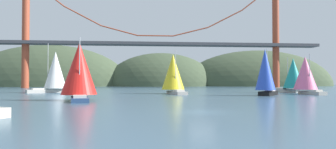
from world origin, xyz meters
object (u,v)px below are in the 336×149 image
(sailboat_blue_spinnaker, at_px, (265,72))
(sailboat_teal_sail, at_px, (293,74))
(sailboat_red_spinnaker, at_px, (79,70))
(sailboat_white_mainsail, at_px, (55,71))
(sailboat_pink_spinnaker, at_px, (306,74))
(sailboat_yellow_sail, at_px, (173,73))

(sailboat_blue_spinnaker, bearing_deg, sailboat_teal_sail, 46.44)
(sailboat_red_spinnaker, height_order, sailboat_white_mainsail, sailboat_white_mainsail)
(sailboat_white_mainsail, bearing_deg, sailboat_pink_spinnaker, -13.61)
(sailboat_yellow_sail, distance_m, sailboat_red_spinnaker, 26.65)
(sailboat_blue_spinnaker, bearing_deg, sailboat_yellow_sail, 148.81)
(sailboat_blue_spinnaker, relative_size, sailboat_white_mainsail, 0.78)
(sailboat_blue_spinnaker, distance_m, sailboat_teal_sail, 18.30)
(sailboat_pink_spinnaker, height_order, sailboat_teal_sail, sailboat_teal_sail)
(sailboat_pink_spinnaker, xyz_separation_m, sailboat_white_mainsail, (-56.71, 13.72, 0.92))
(sailboat_yellow_sail, relative_size, sailboat_teal_sail, 1.11)
(sailboat_pink_spinnaker, relative_size, sailboat_blue_spinnaker, 0.92)
(sailboat_red_spinnaker, xyz_separation_m, sailboat_white_mainsail, (-12.08, 29.85, 0.75))
(sailboat_yellow_sail, relative_size, sailboat_pink_spinnaker, 1.11)
(sailboat_pink_spinnaker, height_order, sailboat_white_mainsail, sailboat_white_mainsail)
(sailboat_teal_sail, bearing_deg, sailboat_yellow_sail, -174.28)
(sailboat_teal_sail, height_order, sailboat_white_mainsail, sailboat_white_mainsail)
(sailboat_yellow_sail, height_order, sailboat_white_mainsail, sailboat_white_mainsail)
(sailboat_pink_spinnaker, xyz_separation_m, sailboat_teal_sail, (1.29, 7.92, 0.09))
(sailboat_yellow_sail, distance_m, sailboat_blue_spinnaker, 19.87)
(sailboat_blue_spinnaker, bearing_deg, sailboat_pink_spinnaker, 25.25)
(sailboat_pink_spinnaker, relative_size, sailboat_red_spinnaker, 0.94)
(sailboat_yellow_sail, relative_size, sailboat_blue_spinnaker, 1.03)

